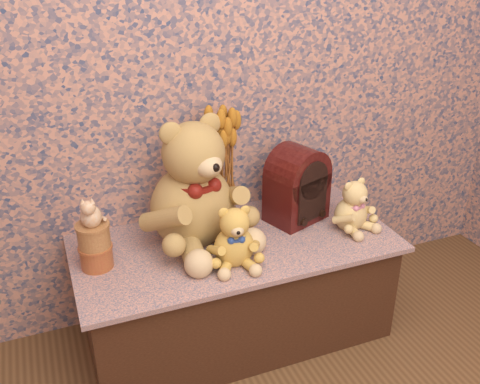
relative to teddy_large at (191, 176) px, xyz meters
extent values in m
cube|color=#334569|center=(0.15, 0.21, 0.57)|extent=(3.00, 0.10, 2.60)
cube|color=#354A6D|center=(0.15, -0.09, -0.50)|extent=(1.27, 0.61, 0.45)
cylinder|color=tan|center=(0.14, 0.05, -0.18)|extent=(0.12, 0.12, 0.18)
cylinder|color=#B57835|center=(-0.39, -0.07, -0.23)|extent=(0.15, 0.15, 0.09)
cylinder|color=tan|center=(-0.39, -0.07, -0.14)|extent=(0.13, 0.13, 0.09)
camera|label=1|loc=(-0.51, -1.80, 0.84)|focal=40.14mm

